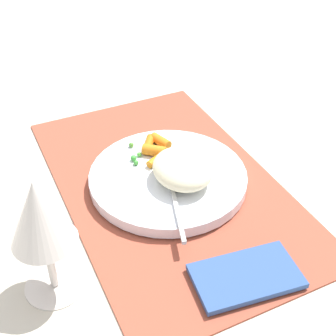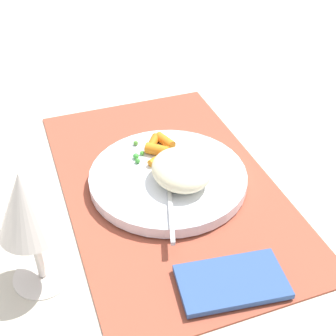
{
  "view_description": "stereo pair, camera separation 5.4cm",
  "coord_description": "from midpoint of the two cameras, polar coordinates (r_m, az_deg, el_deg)",
  "views": [
    {
      "loc": [
        -0.5,
        0.24,
        0.47
      ],
      "look_at": [
        0.0,
        0.0,
        0.03
      ],
      "focal_mm": 50.11,
      "sensor_mm": 36.0,
      "label": 1
    },
    {
      "loc": [
        -0.52,
        0.19,
        0.47
      ],
      "look_at": [
        0.0,
        0.0,
        0.03
      ],
      "focal_mm": 50.11,
      "sensor_mm": 36.0,
      "label": 2
    }
  ],
  "objects": [
    {
      "name": "ground_plane",
      "position": [
        0.73,
        -2.13,
        -2.15
      ],
      "size": [
        2.4,
        2.4,
        0.0
      ],
      "primitive_type": "plane",
      "color": "beige"
    },
    {
      "name": "placemat",
      "position": [
        0.72,
        -2.14,
        -1.97
      ],
      "size": [
        0.51,
        0.31,
        0.01
      ],
      "primitive_type": "cube",
      "color": "#9E4733",
      "rests_on": "ground_plane"
    },
    {
      "name": "plate",
      "position": [
        0.72,
        -2.16,
        -1.25
      ],
      "size": [
        0.24,
        0.24,
        0.02
      ],
      "primitive_type": "cylinder",
      "color": "white",
      "rests_on": "placemat"
    },
    {
      "name": "rice_mound",
      "position": [
        0.68,
        -0.48,
        -0.16
      ],
      "size": [
        0.1,
        0.09,
        0.04
      ],
      "primitive_type": "ellipsoid",
      "color": "beige",
      "rests_on": "plate"
    },
    {
      "name": "carrot_portion",
      "position": [
        0.75,
        -3.65,
        2.37
      ],
      "size": [
        0.08,
        0.06,
        0.02
      ],
      "color": "orange",
      "rests_on": "plate"
    },
    {
      "name": "pea_scatter",
      "position": [
        0.74,
        -3.69,
        1.69
      ],
      "size": [
        0.09,
        0.08,
        0.01
      ],
      "color": "green",
      "rests_on": "plate"
    },
    {
      "name": "fork",
      "position": [
        0.69,
        -1.9,
        -2.07
      ],
      "size": [
        0.19,
        0.07,
        0.01
      ],
      "color": "silver",
      "rests_on": "plate"
    },
    {
      "name": "wine_glass",
      "position": [
        0.53,
        -18.19,
        -5.79
      ],
      "size": [
        0.07,
        0.07,
        0.16
      ],
      "color": "silver",
      "rests_on": "ground_plane"
    },
    {
      "name": "napkin",
      "position": [
        0.59,
        6.84,
        -13.0
      ],
      "size": [
        0.09,
        0.14,
        0.01
      ],
      "primitive_type": "cube",
      "rotation": [
        0.0,
        0.0,
        -0.13
      ],
      "color": "#33518C",
      "rests_on": "placemat"
    }
  ]
}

